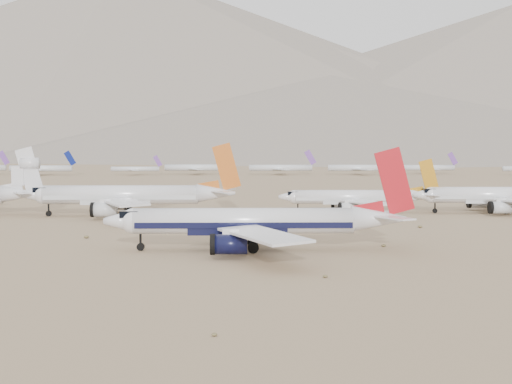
% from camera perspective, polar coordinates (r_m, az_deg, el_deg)
% --- Properties ---
extents(ground, '(7000.00, 7000.00, 0.00)m').
position_cam_1_polar(ground, '(123.25, -0.90, -4.55)').
color(ground, '#876F4F').
rests_on(ground, ground).
extents(main_airliner, '(49.76, 48.60, 17.56)m').
position_cam_1_polar(main_airliner, '(120.48, 0.08, -2.42)').
color(main_airliner, silver).
rests_on(main_airliner, ground).
extents(row2_navy_widebody, '(46.87, 45.83, 16.67)m').
position_cam_1_polar(row2_navy_widebody, '(199.56, 19.26, -0.27)').
color(row2_navy_widebody, silver).
rests_on(row2_navy_widebody, ground).
extents(row2_gold_tail, '(40.64, 39.74, 14.47)m').
position_cam_1_polar(row2_gold_tail, '(191.73, 8.14, -0.44)').
color(row2_gold_tail, silver).
rests_on(row2_gold_tail, ground).
extents(row2_orange_tail, '(52.27, 51.13, 18.64)m').
position_cam_1_polar(row2_orange_tail, '(182.80, -10.05, -0.28)').
color(row2_orange_tail, silver).
rests_on(row2_orange_tail, ground).
extents(distant_storage_row, '(625.92, 61.71, 16.29)m').
position_cam_1_polar(distant_storage_row, '(452.98, 4.67, 1.95)').
color(distant_storage_row, silver).
rests_on(distant_storage_row, ground).
extents(mountain_range, '(7354.00, 3024.00, 470.00)m').
position_cam_1_polar(mountain_range, '(1779.82, 1.22, 9.19)').
color(mountain_range, slate).
rests_on(mountain_range, ground).
extents(desert_scrub, '(276.68, 125.15, 0.63)m').
position_cam_1_polar(desert_scrub, '(100.68, 4.81, -6.24)').
color(desert_scrub, brown).
rests_on(desert_scrub, ground).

